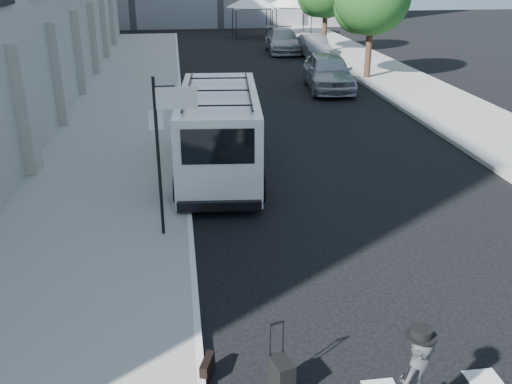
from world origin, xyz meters
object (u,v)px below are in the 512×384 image
object	(u,v)px
cargo_van	(219,132)
parked_car_b	(314,46)
suitcase	(282,377)
parked_car_a	(328,72)
parked_car_c	(283,41)
briefcase	(207,368)

from	to	relation	value
cargo_van	parked_car_b	distance (m)	21.61
suitcase	parked_car_a	xyz separation A→B (m)	(5.86, 19.94, 0.56)
cargo_van	parked_car_b	xyz separation A→B (m)	(7.57, 20.23, -0.57)
cargo_van	parked_car_c	xyz separation A→B (m)	(6.00, 22.53, -0.51)
suitcase	cargo_van	xyz separation A→B (m)	(-0.14, 9.26, 0.96)
briefcase	cargo_van	size ratio (longest dim) A/B	0.07
parked_car_b	briefcase	bearing A→B (deg)	-104.79
briefcase	parked_car_a	xyz separation A→B (m)	(6.90, 19.45, 0.69)
parked_car_c	parked_car_b	bearing A→B (deg)	-52.66
parked_car_a	parked_car_c	size ratio (longest dim) A/B	0.97
briefcase	cargo_van	xyz separation A→B (m)	(0.90, 8.76, 1.09)
suitcase	parked_car_b	distance (m)	30.42
parked_car_c	parked_car_a	bearing A→B (deg)	-87.10
suitcase	parked_car_b	xyz separation A→B (m)	(7.44, 29.49, 0.39)
cargo_van	parked_car_b	world-z (taller)	cargo_van
briefcase	parked_car_b	size ratio (longest dim) A/B	0.11
suitcase	parked_car_a	distance (m)	20.80
parked_car_a	parked_car_b	distance (m)	9.68
suitcase	parked_car_c	world-z (taller)	parked_car_c
briefcase	parked_car_c	world-z (taller)	parked_car_c
parked_car_a	parked_car_b	bearing A→B (deg)	85.71
parked_car_c	suitcase	bearing A→B (deg)	-97.55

